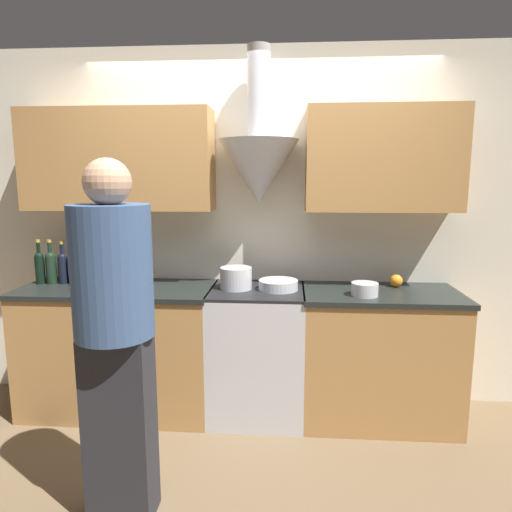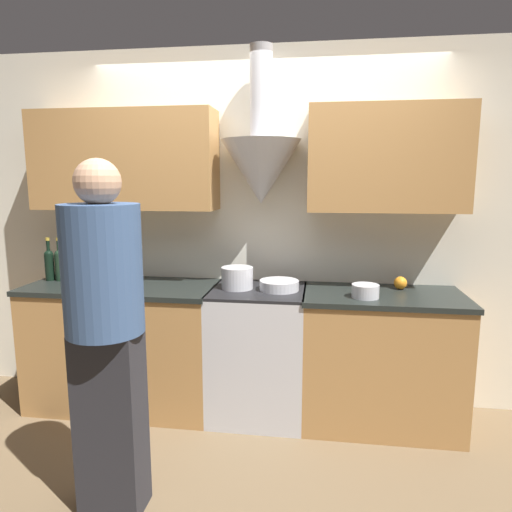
{
  "view_description": "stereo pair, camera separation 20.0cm",
  "coord_description": "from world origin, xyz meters",
  "px_view_note": "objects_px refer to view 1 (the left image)",
  "views": [
    {
      "loc": [
        0.22,
        -2.7,
        1.67
      ],
      "look_at": [
        0.0,
        0.26,
        1.17
      ],
      "focal_mm": 32.0,
      "sensor_mm": 36.0,
      "label": 1
    },
    {
      "loc": [
        0.42,
        -2.68,
        1.67
      ],
      "look_at": [
        0.0,
        0.26,
        1.17
      ],
      "focal_mm": 32.0,
      "sensor_mm": 36.0,
      "label": 2
    }
  ],
  "objects_px": {
    "wine_bottle_2": "(63,266)",
    "saucepan": "(365,289)",
    "wine_bottle_4": "(87,266)",
    "wine_bottle_1": "(51,266)",
    "stock_pot": "(236,278)",
    "wine_bottle_0": "(40,266)",
    "stove_range": "(257,352)",
    "wine_bottle_3": "(74,264)",
    "orange_fruit": "(396,281)",
    "person_foreground_left": "(115,329)",
    "mixing_bowl": "(278,285)"
  },
  "relations": [
    {
      "from": "orange_fruit",
      "to": "saucepan",
      "type": "height_order",
      "value": "orange_fruit"
    },
    {
      "from": "wine_bottle_3",
      "to": "mixing_bowl",
      "type": "distance_m",
      "value": 1.49
    },
    {
      "from": "person_foreground_left",
      "to": "orange_fruit",
      "type": "bearing_deg",
      "value": 37.41
    },
    {
      "from": "wine_bottle_2",
      "to": "person_foreground_left",
      "type": "height_order",
      "value": "person_foreground_left"
    },
    {
      "from": "wine_bottle_2",
      "to": "wine_bottle_4",
      "type": "relative_size",
      "value": 1.0
    },
    {
      "from": "wine_bottle_4",
      "to": "saucepan",
      "type": "relative_size",
      "value": 1.79
    },
    {
      "from": "wine_bottle_4",
      "to": "saucepan",
      "type": "height_order",
      "value": "wine_bottle_4"
    },
    {
      "from": "mixing_bowl",
      "to": "person_foreground_left",
      "type": "distance_m",
      "value": 1.29
    },
    {
      "from": "stove_range",
      "to": "wine_bottle_1",
      "type": "height_order",
      "value": "wine_bottle_1"
    },
    {
      "from": "stock_pot",
      "to": "saucepan",
      "type": "bearing_deg",
      "value": -8.51
    },
    {
      "from": "orange_fruit",
      "to": "stove_range",
      "type": "bearing_deg",
      "value": -171.69
    },
    {
      "from": "wine_bottle_4",
      "to": "wine_bottle_1",
      "type": "bearing_deg",
      "value": -177.74
    },
    {
      "from": "stove_range",
      "to": "saucepan",
      "type": "bearing_deg",
      "value": -9.96
    },
    {
      "from": "stove_range",
      "to": "wine_bottle_3",
      "type": "bearing_deg",
      "value": 177.17
    },
    {
      "from": "wine_bottle_2",
      "to": "orange_fruit",
      "type": "distance_m",
      "value": 2.4
    },
    {
      "from": "wine_bottle_0",
      "to": "wine_bottle_1",
      "type": "height_order",
      "value": "same"
    },
    {
      "from": "wine_bottle_4",
      "to": "wine_bottle_0",
      "type": "bearing_deg",
      "value": -177.52
    },
    {
      "from": "wine_bottle_1",
      "to": "orange_fruit",
      "type": "distance_m",
      "value": 2.48
    },
    {
      "from": "wine_bottle_0",
      "to": "wine_bottle_4",
      "type": "relative_size",
      "value": 1.04
    },
    {
      "from": "wine_bottle_0",
      "to": "saucepan",
      "type": "height_order",
      "value": "wine_bottle_0"
    },
    {
      "from": "wine_bottle_1",
      "to": "stock_pot",
      "type": "height_order",
      "value": "wine_bottle_1"
    },
    {
      "from": "stock_pot",
      "to": "saucepan",
      "type": "distance_m",
      "value": 0.87
    },
    {
      "from": "saucepan",
      "to": "wine_bottle_2",
      "type": "bearing_deg",
      "value": 174.58
    },
    {
      "from": "stove_range",
      "to": "wine_bottle_0",
      "type": "relative_size",
      "value": 2.83
    },
    {
      "from": "mixing_bowl",
      "to": "wine_bottle_4",
      "type": "bearing_deg",
      "value": 176.79
    },
    {
      "from": "wine_bottle_1",
      "to": "person_foreground_left",
      "type": "distance_m",
      "value": 1.45
    },
    {
      "from": "wine_bottle_2",
      "to": "stove_range",
      "type": "bearing_deg",
      "value": -3.11
    },
    {
      "from": "stove_range",
      "to": "wine_bottle_2",
      "type": "xyz_separation_m",
      "value": [
        -1.42,
        0.08,
        0.58
      ]
    },
    {
      "from": "wine_bottle_2",
      "to": "saucepan",
      "type": "distance_m",
      "value": 2.15
    },
    {
      "from": "wine_bottle_2",
      "to": "stock_pot",
      "type": "xyz_separation_m",
      "value": [
        1.28,
        -0.07,
        -0.05
      ]
    },
    {
      "from": "wine_bottle_1",
      "to": "wine_bottle_3",
      "type": "bearing_deg",
      "value": 0.35
    },
    {
      "from": "orange_fruit",
      "to": "saucepan",
      "type": "xyz_separation_m",
      "value": [
        -0.26,
        -0.27,
        -0.0
      ]
    },
    {
      "from": "orange_fruit",
      "to": "wine_bottle_3",
      "type": "bearing_deg",
      "value": -178.11
    },
    {
      "from": "orange_fruit",
      "to": "stock_pot",
      "type": "bearing_deg",
      "value": -172.94
    },
    {
      "from": "saucepan",
      "to": "person_foreground_left",
      "type": "bearing_deg",
      "value": -144.51
    },
    {
      "from": "wine_bottle_0",
      "to": "orange_fruit",
      "type": "height_order",
      "value": "wine_bottle_0"
    },
    {
      "from": "wine_bottle_2",
      "to": "person_foreground_left",
      "type": "distance_m",
      "value": 1.41
    },
    {
      "from": "wine_bottle_0",
      "to": "wine_bottle_2",
      "type": "xyz_separation_m",
      "value": [
        0.17,
        0.02,
        -0.0
      ]
    },
    {
      "from": "wine_bottle_3",
      "to": "person_foreground_left",
      "type": "xyz_separation_m",
      "value": [
        0.74,
        -1.12,
        -0.09
      ]
    },
    {
      "from": "wine_bottle_0",
      "to": "mixing_bowl",
      "type": "xyz_separation_m",
      "value": [
        1.73,
        -0.06,
        -0.1
      ]
    },
    {
      "from": "wine_bottle_4",
      "to": "stock_pot",
      "type": "bearing_deg",
      "value": -3.77
    },
    {
      "from": "wine_bottle_0",
      "to": "person_foreground_left",
      "type": "xyz_separation_m",
      "value": [
        0.99,
        -1.12,
        -0.08
      ]
    },
    {
      "from": "wine_bottle_2",
      "to": "stock_pot",
      "type": "relative_size",
      "value": 1.42
    },
    {
      "from": "wine_bottle_3",
      "to": "person_foreground_left",
      "type": "distance_m",
      "value": 1.35
    },
    {
      "from": "wine_bottle_4",
      "to": "saucepan",
      "type": "bearing_deg",
      "value": -5.87
    },
    {
      "from": "saucepan",
      "to": "wine_bottle_3",
      "type": "bearing_deg",
      "value": 174.66
    },
    {
      "from": "stove_range",
      "to": "wine_bottle_1",
      "type": "relative_size",
      "value": 2.83
    },
    {
      "from": "wine_bottle_2",
      "to": "wine_bottle_3",
      "type": "distance_m",
      "value": 0.09
    },
    {
      "from": "stove_range",
      "to": "orange_fruit",
      "type": "relative_size",
      "value": 10.35
    },
    {
      "from": "stock_pot",
      "to": "wine_bottle_0",
      "type": "bearing_deg",
      "value": 177.73
    }
  ]
}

